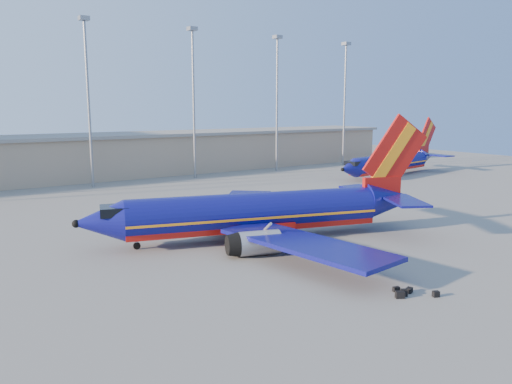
% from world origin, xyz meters
% --- Properties ---
extents(ground, '(220.00, 220.00, 0.00)m').
position_xyz_m(ground, '(0.00, 0.00, 0.00)').
color(ground, slate).
rests_on(ground, ground).
extents(terminal_building, '(122.00, 16.00, 8.50)m').
position_xyz_m(terminal_building, '(10.00, 58.00, 4.32)').
color(terminal_building, gray).
rests_on(terminal_building, ground).
extents(light_mast_row, '(101.60, 1.60, 28.65)m').
position_xyz_m(light_mast_row, '(5.00, 46.00, 17.55)').
color(light_mast_row, gray).
rests_on(light_mast_row, ground).
extents(aircraft_main, '(37.58, 35.60, 13.08)m').
position_xyz_m(aircraft_main, '(-0.53, 0.90, 2.79)').
color(aircraft_main, navy).
rests_on(aircraft_main, ground).
extents(aircraft_second, '(34.14, 13.23, 11.61)m').
position_xyz_m(aircraft_second, '(49.67, 26.48, 2.66)').
color(aircraft_second, navy).
rests_on(aircraft_second, ground).
extents(luggage_pile, '(3.06, 2.84, 0.55)m').
position_xyz_m(luggage_pile, '(-0.88, -18.46, 0.23)').
color(luggage_pile, black).
rests_on(luggage_pile, ground).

